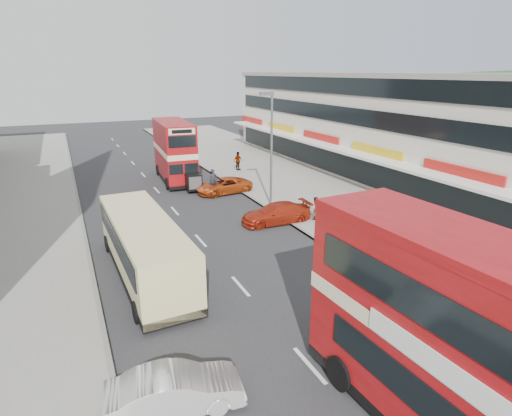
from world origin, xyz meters
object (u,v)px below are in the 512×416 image
bus_second (175,151)px  car_left_front (175,391)px  pedestrian_far (238,161)px  cyclist (213,186)px  car_right_b (224,186)px  car_right_a (276,213)px  pedestrian_near (315,208)px  bus_main (461,346)px  coach (144,246)px  street_lamp (271,141)px

bus_second → car_left_front: (-6.90, -26.59, -2.02)m
pedestrian_far → cyclist: size_ratio=0.86×
cyclist → pedestrian_far: bearing=57.7°
car_right_b → cyclist: bearing=-89.0°
car_right_a → pedestrian_near: 2.59m
bus_main → cyclist: size_ratio=4.82×
coach → pedestrian_far: (12.46, 18.60, -0.52)m
car_left_front → car_right_b: (9.33, 20.79, -0.03)m
bus_main → bus_second: bus_main is taller
street_lamp → car_right_a: 5.34m
street_lamp → cyclist: (-2.68, 4.70, -4.06)m
bus_second → car_left_front: bearing=79.5°
street_lamp → bus_second: 11.58m
coach → cyclist: (7.54, 11.82, -0.85)m
street_lamp → pedestrian_far: street_lamp is taller
bus_second → car_right_b: bearing=116.8°
bus_main → pedestrian_near: 17.27m
pedestrian_near → car_right_b: bearing=-68.7°
street_lamp → pedestrian_near: (1.29, -3.97, -3.86)m
pedestrian_near → cyclist: cyclist is taller
bus_main → car_left_front: bearing=-35.1°
bus_main → car_left_front: 7.84m
car_right_a → pedestrian_near: bearing=76.3°
car_right_a → pedestrian_far: (3.40, 14.68, 0.39)m
bus_second → cyclist: size_ratio=4.47×
car_left_front → bus_main: bearing=-114.5°
pedestrian_near → car_left_front: bearing=46.4°
car_right_a → cyclist: cyclist is taller
car_left_front → car_right_a: car_right_a is taller
car_left_front → pedestrian_far: size_ratio=2.19×
bus_second → car_right_b: bus_second is taller
coach → pedestrian_near: 11.96m
bus_main → car_left_front: (-6.34, 4.02, -2.27)m
bus_main → coach: size_ratio=1.00×
street_lamp → car_left_front: street_lamp is taller
coach → pedestrian_far: size_ratio=5.60×
street_lamp → bus_main: size_ratio=0.80×
bus_main → car_right_a: (3.58, 16.82, -2.26)m
bus_main → pedestrian_far: bearing=-105.2°
bus_main → pedestrian_near: (6.04, 16.05, -2.00)m
car_right_a → pedestrian_far: bearing=170.6°
street_lamp → car_right_b: size_ratio=1.80×
car_left_front → bus_second: bearing=-6.7°
coach → bus_main: bearing=-68.9°
street_lamp → pedestrian_far: (2.24, 11.48, -3.73)m
street_lamp → pedestrian_near: 5.69m
coach → car_left_front: bearing=-97.4°
car_right_b → coach: bearing=-40.0°
car_left_front → street_lamp: bearing=-26.8°
car_right_b → pedestrian_far: 7.80m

